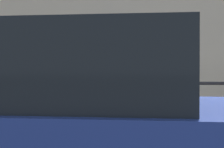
{
  "coord_description": "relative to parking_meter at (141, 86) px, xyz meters",
  "views": [
    {
      "loc": [
        0.23,
        -4.01,
        1.42
      ],
      "look_at": [
        -0.43,
        0.49,
        1.35
      ],
      "focal_mm": 53.88,
      "sensor_mm": 36.0,
      "label": 1
    }
  ],
  "objects": [
    {
      "name": "pedestrian_at_meter",
      "position": [
        -0.67,
        0.1,
        -0.17
      ],
      "size": [
        0.63,
        0.44,
        1.62
      ],
      "rotation": [
        0.0,
        0.0,
        -0.13
      ],
      "color": "#1E233F",
      "rests_on": "sidewalk_curb"
    },
    {
      "name": "parked_sedan_blue",
      "position": [
        -0.63,
        -1.5,
        -0.33
      ],
      "size": [
        4.64,
        1.91,
        1.76
      ],
      "rotation": [
        0.0,
        0.0,
        -1.55
      ],
      "color": "navy",
      "rests_on": "ground"
    },
    {
      "name": "background_railing",
      "position": [
        0.03,
        2.02,
        -0.33
      ],
      "size": [
        24.06,
        0.06,
        1.07
      ],
      "color": "black",
      "rests_on": "sidewalk_curb"
    },
    {
      "name": "backdrop_wall",
      "position": [
        0.03,
        4.18,
        0.77
      ],
      "size": [
        32.0,
        0.5,
        3.95
      ],
      "primitive_type": "cube",
      "color": "#ADA38E",
      "rests_on": "ground"
    },
    {
      "name": "parking_meter",
      "position": [
        0.0,
        0.0,
        0.0
      ],
      "size": [
        0.17,
        0.18,
        1.49
      ],
      "rotation": [
        0.0,
        0.0,
        3.07
      ],
      "color": "slate",
      "rests_on": "sidewalk_curb"
    }
  ]
}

